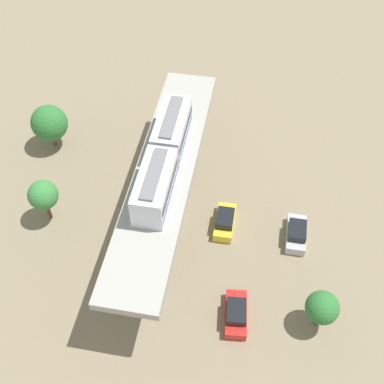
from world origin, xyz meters
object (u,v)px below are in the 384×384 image
parked_car_red (236,314)px  tree_near_viaduct (322,308)px  tree_mid_lot (43,195)px  parked_car_silver (296,233)px  parked_car_yellow (225,221)px  train (164,157)px  tree_far_corner (49,123)px

parked_car_red → tree_near_viaduct: tree_near_viaduct is taller
tree_mid_lot → parked_car_silver: bearing=-175.7°
parked_car_yellow → tree_mid_lot: tree_mid_lot is taller
tree_near_viaduct → train: bearing=-31.7°
tree_near_viaduct → tree_far_corner: 33.89m
parked_car_red → parked_car_silver: (-4.71, -9.27, 0.00)m
train → parked_car_silver: train is taller
tree_mid_lot → tree_far_corner: 10.47m
parked_car_silver → tree_far_corner: tree_far_corner is taller
parked_car_yellow → tree_mid_lot: (17.25, 2.02, 2.73)m
tree_far_corner → parked_car_yellow: bearing=158.8°
parked_car_yellow → tree_far_corner: (20.47, -7.94, 2.51)m
parked_car_silver → tree_near_viaduct: 9.08m
parked_car_silver → tree_near_viaduct: (-2.07, 8.58, 2.13)m
parked_car_yellow → parked_car_red: bearing=102.8°
parked_car_yellow → parked_car_red: (-2.23, 9.49, 0.00)m
train → parked_car_silver: bearing=177.5°
parked_car_yellow → parked_car_silver: 6.94m
train → parked_car_yellow: (-5.83, 0.34, -7.65)m
parked_car_red → tree_mid_lot: tree_mid_lot is taller
parked_car_yellow → tree_mid_lot: 17.59m
tree_mid_lot → tree_far_corner: tree_far_corner is taller
parked_car_yellow → tree_near_viaduct: size_ratio=0.98×
tree_mid_lot → tree_far_corner: size_ratio=0.94×
parked_car_red → tree_near_viaduct: bearing=179.9°
tree_far_corner → tree_near_viaduct: bearing=150.4°
parked_car_yellow → tree_far_corner: size_ratio=0.80×
tree_mid_lot → train: bearing=-168.3°
parked_car_red → tree_far_corner: tree_far_corner is taller
tree_mid_lot → parked_car_red: bearing=159.0°
tree_near_viaduct → tree_mid_lot: size_ratio=0.87×
parked_car_silver → tree_far_corner: 28.70m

